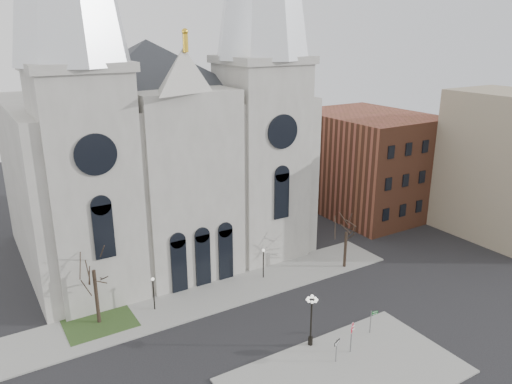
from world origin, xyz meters
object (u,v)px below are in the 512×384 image
stop_sign (352,331)px  globe_lamp (311,314)px  street_name_sign (372,320)px  one_way_sign (336,347)px

stop_sign → globe_lamp: globe_lamp is taller
stop_sign → globe_lamp: size_ratio=0.59×
stop_sign → globe_lamp: bearing=119.2°
street_name_sign → globe_lamp: bearing=178.4°
globe_lamp → street_name_sign: (5.50, -1.33, -1.66)m
globe_lamp → one_way_sign: size_ratio=2.32×
stop_sign → one_way_sign: bearing=179.1°
one_way_sign → street_name_sign: bearing=-6.8°
globe_lamp → one_way_sign: globe_lamp is taller
one_way_sign → globe_lamp: bearing=73.6°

